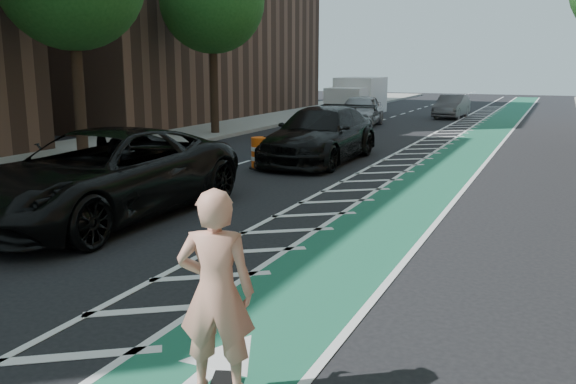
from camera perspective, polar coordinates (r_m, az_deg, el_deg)
The scene contains 15 objects.
ground at distance 10.18m, azimuth -14.51°, elevation -6.52°, with size 120.00×120.00×0.00m, color black.
bike_lane at distance 18.04m, azimuth 13.81°, elevation 1.53°, with size 2.00×90.00×0.01m, color #1B5E49.
buffer_strip at distance 18.36m, azimuth 9.21°, elevation 1.90°, with size 1.40×90.00×0.01m, color silver.
sidewalk_left at distance 23.66m, azimuth -17.50°, elevation 3.90°, with size 5.00×90.00×0.15m, color gray.
curb_left at distance 22.11m, azimuth -12.73°, elevation 3.65°, with size 0.12×90.00×0.16m, color gray.
tree_l_d at distance 27.48m, azimuth -6.95°, elevation 17.32°, with size 4.20×4.20×7.90m.
skateboarder at distance 5.73m, azimuth -6.74°, elevation -9.31°, with size 0.72×0.47×1.97m, color tan.
suv_near at distance 13.09m, azimuth -17.02°, elevation 1.56°, with size 3.05×6.61×1.84m, color black.
suv_far at distance 20.03m, azimuth 3.05°, elevation 5.38°, with size 2.45×6.03×1.75m, color black.
car_silver at distance 31.52m, azimuth 6.76°, elevation 7.57°, with size 1.89×4.69×1.60m, color #939398.
car_grey at distance 37.66m, azimuth 15.06°, elevation 7.75°, with size 1.42×4.07×1.34m, color #55555A.
box_truck at distance 39.53m, azimuth 6.47°, elevation 8.81°, with size 2.56×5.50×2.28m.
barrel_a at distance 18.67m, azimuth -2.61°, elevation 3.59°, with size 0.70×0.70×0.96m.
barrel_b at distance 21.68m, azimuth 2.54°, elevation 4.70°, with size 0.67×0.67×0.91m.
barrel_c at distance 26.05m, azimuth 3.22°, elevation 5.91°, with size 0.67×0.67×0.91m.
Camera 1 is at (6.14, -7.48, 3.16)m, focal length 38.00 mm.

